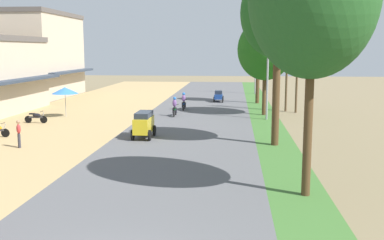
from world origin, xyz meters
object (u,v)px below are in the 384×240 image
object	(u,v)px
streetlamp_near	(268,64)
utility_pole_far	(297,63)
vendor_umbrella	(65,90)
streetlamp_mid	(256,60)
utility_pole_near	(287,65)
car_hatchback_blue	(219,96)
motorbike_ahead_second	(184,102)
median_tree_second	(278,13)
median_tree_third	(265,50)
parked_motorbike_third	(36,117)
median_tree_fourth	(259,28)
pedestrian_on_shoulder	(19,132)
car_van_yellow	(144,123)
motorbike_foreground_rider	(175,107)

from	to	relation	value
streetlamp_near	utility_pole_far	distance (m)	5.58
vendor_umbrella	streetlamp_mid	size ratio (longest dim) A/B	0.34
utility_pole_near	car_hatchback_blue	size ratio (longest dim) A/B	4.13
vendor_umbrella	motorbike_ahead_second	xyz separation A→B (m)	(9.41, 5.35, -1.45)
vendor_umbrella	median_tree_second	distance (m)	20.05
streetlamp_mid	car_hatchback_blue	world-z (taller)	streetlamp_mid
vendor_umbrella	median_tree_third	xyz separation A→B (m)	(16.70, 2.89, 3.38)
streetlamp_near	motorbike_ahead_second	size ratio (longest dim) A/B	4.36
median_tree_second	median_tree_third	world-z (taller)	median_tree_second
parked_motorbike_third	car_hatchback_blue	size ratio (longest dim) A/B	0.90
median_tree_fourth	utility_pole_far	bearing A→B (deg)	-64.78
pedestrian_on_shoulder	utility_pole_far	xyz separation A→B (m)	(17.96, 17.02, 3.55)
parked_motorbike_third	streetlamp_near	world-z (taller)	streetlamp_near
car_van_yellow	motorbike_foreground_rider	xyz separation A→B (m)	(0.71, 9.83, -0.17)
streetlamp_near	utility_pole_near	xyz separation A→B (m)	(2.14, 5.64, -0.25)
parked_motorbike_third	median_tree_third	bearing A→B (deg)	19.31
vendor_umbrella	parked_motorbike_third	bearing A→B (deg)	-108.32
vendor_umbrella	pedestrian_on_shoulder	xyz separation A→B (m)	(1.75, -12.06, -1.34)
pedestrian_on_shoulder	median_tree_third	xyz separation A→B (m)	(14.94, 14.96, 4.72)
pedestrian_on_shoulder	car_van_yellow	bearing A→B (deg)	27.88
streetlamp_near	car_van_yellow	world-z (taller)	streetlamp_near
vendor_umbrella	motorbike_foreground_rider	world-z (taller)	vendor_umbrella
utility_pole_near	car_hatchback_blue	distance (m)	9.90
utility_pole_near	motorbike_ahead_second	size ratio (longest dim) A/B	4.60
median_tree_second	motorbike_foreground_rider	distance (m)	15.11
parked_motorbike_third	motorbike_ahead_second	bearing A→B (deg)	39.57
parked_motorbike_third	streetlamp_mid	bearing A→B (deg)	54.97
pedestrian_on_shoulder	median_tree_second	world-z (taller)	median_tree_second
median_tree_second	car_van_yellow	xyz separation A→B (m)	(-8.18, 1.36, -6.71)
parked_motorbike_third	car_van_yellow	bearing A→B (deg)	-28.80
utility_pole_near	median_tree_second	bearing A→B (deg)	-98.41
car_hatchback_blue	streetlamp_near	bearing A→B (deg)	-70.45
parked_motorbike_third	median_tree_second	xyz separation A→B (m)	(17.67, -6.58, 7.18)
vendor_umbrella	motorbike_foreground_rider	size ratio (longest dim) A/B	1.40
parked_motorbike_third	motorbike_foreground_rider	size ratio (longest dim) A/B	1.00
streetlamp_near	motorbike_ahead_second	world-z (taller)	streetlamp_near
utility_pole_far	motorbike_ahead_second	size ratio (longest dim) A/B	4.81
motorbike_ahead_second	median_tree_fourth	bearing A→B (deg)	41.55
median_tree_second	motorbike_ahead_second	world-z (taller)	median_tree_second
streetlamp_near	streetlamp_mid	world-z (taller)	streetlamp_near
median_tree_fourth	motorbike_foreground_rider	bearing A→B (deg)	-125.64
vendor_umbrella	car_van_yellow	size ratio (longest dim) A/B	1.05
median_tree_second	motorbike_foreground_rider	size ratio (longest dim) A/B	5.74
utility_pole_near	car_van_yellow	bearing A→B (deg)	-126.10
median_tree_second	streetlamp_near	bearing A→B (deg)	88.91
streetlamp_near	median_tree_third	bearing A→B (deg)	91.26
parked_motorbike_third	median_tree_third	distance (m)	19.55
median_tree_second	streetlamp_mid	xyz separation A→B (m)	(0.19, 32.06, -3.38)
streetlamp_mid	utility_pole_far	world-z (taller)	utility_pole_far
parked_motorbike_third	vendor_umbrella	size ratio (longest dim) A/B	0.71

